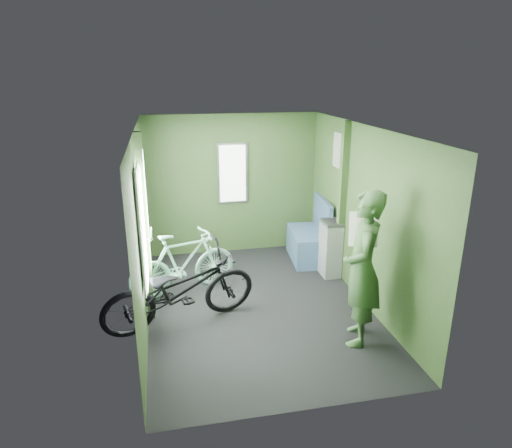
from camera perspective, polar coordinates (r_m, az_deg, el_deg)
The scene contains 6 objects.
room at distance 5.59m, azimuth -0.25°, elevation 3.05°, with size 4.00×4.02×2.31m.
bicycle_black at distance 5.73m, azimuth -9.10°, elevation -12.46°, with size 0.66×1.89×1.00m, color black.
bicycle_mint at distance 6.48m, azimuth -8.90°, elevation -8.55°, with size 0.43×1.52×0.92m, color #93DDC3.
passenger at distance 5.13m, azimuth 13.15°, elevation -5.46°, with size 0.63×0.81×1.77m.
waste_box at distance 6.88m, azimuth 9.28°, elevation -3.02°, with size 0.25×0.35×0.85m, color gray.
bench_seat at distance 7.45m, azimuth 6.68°, elevation -2.23°, with size 0.62×1.01×1.01m.
Camera 1 is at (-1.11, -5.23, 2.94)m, focal length 32.00 mm.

